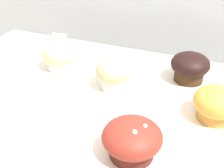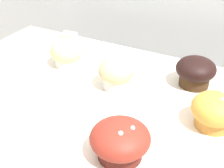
{
  "view_description": "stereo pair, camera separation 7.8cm",
  "coord_description": "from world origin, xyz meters",
  "px_view_note": "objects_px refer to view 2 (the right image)",
  "views": [
    {
      "loc": [
        0.27,
        -0.61,
        1.41
      ],
      "look_at": [
        0.03,
        0.02,
        0.99
      ],
      "focal_mm": 50.0,
      "sensor_mm": 36.0,
      "label": 1
    },
    {
      "loc": [
        0.34,
        -0.57,
        1.41
      ],
      "look_at": [
        0.03,
        0.02,
        0.99
      ],
      "focal_mm": 50.0,
      "sensor_mm": 36.0,
      "label": 2
    }
  ],
  "objects_px": {
    "muffin_back_right": "(67,53)",
    "muffin_front_right": "(120,141)",
    "muffin_front_left": "(196,71)",
    "muffin_back_center": "(215,111)",
    "muffin_back_left": "(116,73)"
  },
  "relations": [
    {
      "from": "muffin_back_right",
      "to": "muffin_front_right",
      "type": "bearing_deg",
      "value": -40.86
    },
    {
      "from": "muffin_back_right",
      "to": "muffin_front_right",
      "type": "height_order",
      "value": "muffin_back_right"
    },
    {
      "from": "muffin_back_right",
      "to": "muffin_front_left",
      "type": "xyz_separation_m",
      "value": [
        0.38,
        0.07,
        0.0
      ]
    },
    {
      "from": "muffin_front_right",
      "to": "muffin_back_center",
      "type": "xyz_separation_m",
      "value": [
        0.14,
        0.18,
        0.0
      ]
    },
    {
      "from": "muffin_front_left",
      "to": "muffin_back_center",
      "type": "bearing_deg",
      "value": -61.25
    },
    {
      "from": "muffin_back_right",
      "to": "muffin_front_right",
      "type": "xyz_separation_m",
      "value": [
        0.32,
        -0.27,
        -0.0
      ]
    },
    {
      "from": "muffin_back_right",
      "to": "muffin_back_left",
      "type": "bearing_deg",
      "value": -12.47
    },
    {
      "from": "muffin_back_left",
      "to": "muffin_back_right",
      "type": "bearing_deg",
      "value": 167.53
    },
    {
      "from": "muffin_back_left",
      "to": "muffin_front_right",
      "type": "xyz_separation_m",
      "value": [
        0.13,
        -0.23,
        -0.0
      ]
    },
    {
      "from": "muffin_back_right",
      "to": "muffin_front_left",
      "type": "distance_m",
      "value": 0.38
    },
    {
      "from": "muffin_back_right",
      "to": "muffin_back_center",
      "type": "relative_size",
      "value": 0.93
    },
    {
      "from": "muffin_back_right",
      "to": "muffin_back_center",
      "type": "distance_m",
      "value": 0.47
    },
    {
      "from": "muffin_back_left",
      "to": "muffin_front_left",
      "type": "distance_m",
      "value": 0.21
    },
    {
      "from": "muffin_back_left",
      "to": "muffin_front_left",
      "type": "bearing_deg",
      "value": 30.13
    },
    {
      "from": "muffin_back_right",
      "to": "muffin_front_right",
      "type": "distance_m",
      "value": 0.42
    }
  ]
}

